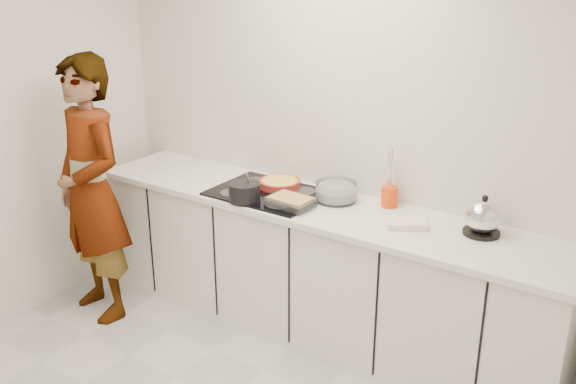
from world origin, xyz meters
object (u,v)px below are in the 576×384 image
Objects in this scene: baking_dish at (291,201)px; tart_dish at (280,183)px; saucepan at (244,192)px; utensil_crock at (389,197)px; mixing_bowl at (336,192)px; cook at (91,191)px; kettle at (483,218)px; hob at (268,193)px.

tart_dish is at bearing 136.44° from baking_dish.
saucepan reaches higher than utensil_crock.
utensil_crock reaches higher than mixing_bowl.
tart_dish is 0.18× the size of cook.
mixing_bowl is at bearing 39.65° from cook.
utensil_crock is 0.07× the size of cook.
cook reaches higher than mixing_bowl.
kettle is (1.41, 0.35, 0.03)m from saucepan.
hob is 0.46m from mixing_bowl.
saucepan is 0.58m from mixing_bowl.
baking_dish is 0.31m from mixing_bowl.
saucepan is at bearing -163.86° from baking_dish.
tart_dish is 0.33m from saucepan.
utensil_crock is at bearing 8.99° from tart_dish.
tart_dish is 1.56× the size of saucepan.
mixing_bowl is at bearing 36.40° from saucepan.
kettle is 2.50m from cook.
kettle reaches higher than utensil_crock.
cook is (-1.27, -0.49, -0.05)m from baking_dish.
saucepan is at bearing -150.61° from utensil_crock.
saucepan is (-0.04, -0.20, 0.06)m from hob.
tart_dish is 0.43m from mixing_bowl.
baking_dish is at bearing -123.48° from mixing_bowl.
mixing_bowl is at bearing 56.52° from baking_dish.
cook reaches higher than utensil_crock.
hob is 0.79m from utensil_crock.
cook is (-1.02, -0.61, -0.01)m from hob.
saucepan reaches higher than mixing_bowl.
saucepan is 1.60× the size of utensil_crock.
utensil_crock is (0.75, 0.24, 0.06)m from hob.
baking_dish is at bearing 16.14° from saucepan.
hob is 5.51× the size of utensil_crock.
cook is at bearing -152.52° from mixing_bowl.
mixing_bowl is 2.20× the size of utensil_crock.
hob is 2.21× the size of tart_dish.
utensil_crock is 1.97m from cook.
saucepan is at bearing -100.87° from hob.
hob is at bearing -91.78° from tart_dish.
hob is 0.13m from tart_dish.
hob is at bearing -162.03° from utensil_crock.
utensil_crock is (0.75, 0.12, 0.03)m from tart_dish.
tart_dish is at bearing -171.01° from utensil_crock.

